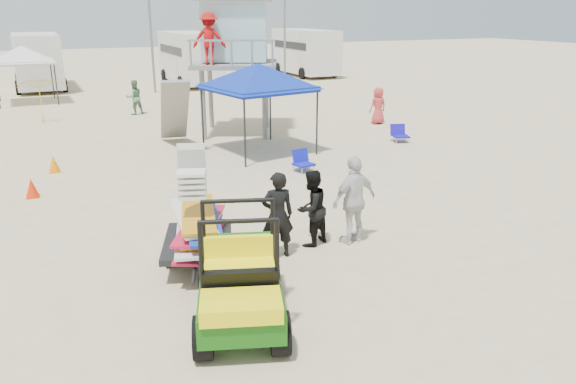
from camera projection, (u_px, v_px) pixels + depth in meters
name	position (u px, v px, depth m)	size (l,w,h in m)	color
ground	(342.00, 337.00, 8.25)	(140.00, 140.00, 0.00)	beige
utility_cart	(239.00, 273.00, 8.36)	(1.91, 2.67, 1.83)	#11530D
surf_trailer	(196.00, 223.00, 10.38)	(1.76, 2.43, 2.03)	black
man_left	(278.00, 215.00, 10.72)	(0.62, 0.41, 1.71)	black
man_mid	(311.00, 208.00, 11.29)	(0.76, 0.60, 1.57)	black
man_right	(354.00, 200.00, 11.37)	(1.07, 0.45, 1.83)	silver
lifeguard_tower	(231.00, 36.00, 20.91)	(4.06, 4.06, 4.91)	gray
canopy_blue	(258.00, 68.00, 18.17)	(3.41, 3.41, 3.36)	black
canopy_white_c	(21.00, 49.00, 28.25)	(2.90, 2.90, 3.29)	black
umbrella_b	(42.00, 100.00, 23.68)	(2.09, 2.14, 1.92)	gold
cone_near	(32.00, 188.00, 14.36)	(0.34, 0.34, 0.50)	red
cone_far	(54.00, 164.00, 16.60)	(0.34, 0.34, 0.50)	orange
beach_chair_b	(302.00, 161.00, 16.73)	(0.63, 0.67, 0.64)	#1017B3
beach_chair_c	(399.00, 133.00, 20.44)	(0.67, 0.73, 0.64)	#170FAA
rv_mid_left	(37.00, 59.00, 33.71)	(2.65, 6.50, 3.25)	silver
rv_mid_right	(190.00, 56.00, 35.99)	(2.64, 7.00, 3.25)	silver
rv_far_right	(305.00, 50.00, 40.87)	(2.64, 6.60, 3.25)	silver
light_pole_left	(150.00, 21.00, 31.53)	(0.14, 0.14, 8.00)	slate
light_pole_right	(285.00, 20.00, 36.41)	(0.14, 0.14, 8.00)	slate
distant_beachgoers	(54.00, 113.00, 21.50)	(20.27, 7.18, 1.74)	#3567A1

